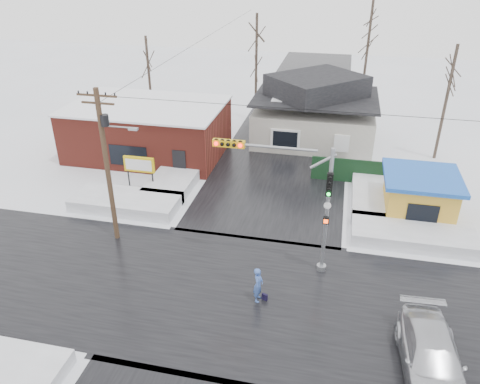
% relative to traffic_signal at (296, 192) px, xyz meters
% --- Properties ---
extents(ground, '(120.00, 120.00, 0.00)m').
position_rel_traffic_signal_xyz_m(ground, '(-2.43, -2.97, -4.54)').
color(ground, white).
rests_on(ground, ground).
extents(road_ns, '(10.00, 120.00, 0.02)m').
position_rel_traffic_signal_xyz_m(road_ns, '(-2.43, -2.97, -4.53)').
color(road_ns, black).
rests_on(road_ns, ground).
extents(road_ew, '(120.00, 10.00, 0.02)m').
position_rel_traffic_signal_xyz_m(road_ew, '(-2.43, -2.97, -4.53)').
color(road_ew, black).
rests_on(road_ew, ground).
extents(snowbank_nw, '(7.00, 3.00, 0.80)m').
position_rel_traffic_signal_xyz_m(snowbank_nw, '(-11.43, 4.03, -4.14)').
color(snowbank_nw, white).
rests_on(snowbank_nw, ground).
extents(snowbank_ne, '(7.00, 3.00, 0.80)m').
position_rel_traffic_signal_xyz_m(snowbank_ne, '(6.57, 4.03, -4.14)').
color(snowbank_ne, white).
rests_on(snowbank_ne, ground).
extents(snowbank_nside_w, '(3.00, 8.00, 0.80)m').
position_rel_traffic_signal_xyz_m(snowbank_nside_w, '(-9.43, 9.03, -4.14)').
color(snowbank_nside_w, white).
rests_on(snowbank_nside_w, ground).
extents(snowbank_nside_e, '(3.00, 8.00, 0.80)m').
position_rel_traffic_signal_xyz_m(snowbank_nside_e, '(4.57, 9.03, -4.14)').
color(snowbank_nside_e, white).
rests_on(snowbank_nside_e, ground).
extents(traffic_signal, '(6.05, 0.68, 7.00)m').
position_rel_traffic_signal_xyz_m(traffic_signal, '(0.00, 0.00, 0.00)').
color(traffic_signal, gray).
rests_on(traffic_signal, ground).
extents(utility_pole, '(3.15, 0.44, 9.00)m').
position_rel_traffic_signal_xyz_m(utility_pole, '(-10.36, 0.53, 0.57)').
color(utility_pole, '#382619').
rests_on(utility_pole, ground).
extents(brick_building, '(12.20, 8.20, 4.12)m').
position_rel_traffic_signal_xyz_m(brick_building, '(-13.43, 13.03, -2.46)').
color(brick_building, maroon).
rests_on(brick_building, ground).
extents(marquee_sign, '(2.20, 0.21, 2.55)m').
position_rel_traffic_signal_xyz_m(marquee_sign, '(-11.43, 6.53, -2.62)').
color(marquee_sign, black).
rests_on(marquee_sign, ground).
extents(house, '(10.40, 8.40, 5.76)m').
position_rel_traffic_signal_xyz_m(house, '(-0.43, 19.03, -1.92)').
color(house, beige).
rests_on(house, ground).
extents(kiosk, '(4.60, 4.60, 2.88)m').
position_rel_traffic_signal_xyz_m(kiosk, '(7.07, 7.03, -3.08)').
color(kiosk, gold).
rests_on(kiosk, ground).
extents(fence, '(8.00, 0.12, 1.80)m').
position_rel_traffic_signal_xyz_m(fence, '(4.07, 11.03, -3.64)').
color(fence, black).
rests_on(fence, ground).
extents(tree_far_left, '(3.00, 3.00, 10.00)m').
position_rel_traffic_signal_xyz_m(tree_far_left, '(-6.43, 23.03, 3.41)').
color(tree_far_left, '#332821').
rests_on(tree_far_left, ground).
extents(tree_far_mid, '(3.00, 3.00, 12.00)m').
position_rel_traffic_signal_xyz_m(tree_far_mid, '(3.57, 25.03, 5.00)').
color(tree_far_mid, '#332821').
rests_on(tree_far_mid, ground).
extents(tree_far_right, '(3.00, 3.00, 9.00)m').
position_rel_traffic_signal_xyz_m(tree_far_right, '(9.57, 17.03, 2.62)').
color(tree_far_right, '#332821').
rests_on(tree_far_right, ground).
extents(tree_far_west, '(3.00, 3.00, 8.00)m').
position_rel_traffic_signal_xyz_m(tree_far_west, '(-16.43, 21.03, 1.82)').
color(tree_far_west, '#332821').
rests_on(tree_far_west, ground).
extents(pedestrian, '(0.49, 0.71, 1.84)m').
position_rel_traffic_signal_xyz_m(pedestrian, '(-1.28, -3.07, -3.62)').
color(pedestrian, '#3C5BA8').
rests_on(pedestrian, ground).
extents(car, '(2.59, 5.77, 1.64)m').
position_rel_traffic_signal_xyz_m(car, '(6.24, -5.93, -3.72)').
color(car, silver).
rests_on(car, ground).
extents(shopping_bag, '(0.30, 0.22, 0.35)m').
position_rel_traffic_signal_xyz_m(shopping_bag, '(-0.97, -3.01, -4.36)').
color(shopping_bag, black).
rests_on(shopping_bag, ground).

